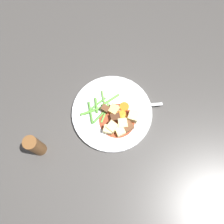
% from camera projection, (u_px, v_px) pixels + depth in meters
% --- Properties ---
extents(ground_plane, '(3.00, 3.00, 0.00)m').
position_uv_depth(ground_plane, '(112.00, 113.00, 0.83)').
color(ground_plane, '#423F3D').
extents(dinner_plate, '(0.28, 0.28, 0.02)m').
position_uv_depth(dinner_plate, '(112.00, 113.00, 0.83)').
color(dinner_plate, white).
rests_on(dinner_plate, ground_plane).
extents(stew_sauce, '(0.12, 0.12, 0.00)m').
position_uv_depth(stew_sauce, '(117.00, 120.00, 0.81)').
color(stew_sauce, '#93381E').
rests_on(stew_sauce, dinner_plate).
extents(carrot_slice_0, '(0.04, 0.04, 0.01)m').
position_uv_depth(carrot_slice_0, '(122.00, 115.00, 0.81)').
color(carrot_slice_0, orange).
rests_on(carrot_slice_0, dinner_plate).
extents(carrot_slice_1, '(0.04, 0.04, 0.01)m').
position_uv_depth(carrot_slice_1, '(125.00, 118.00, 0.80)').
color(carrot_slice_1, orange).
rests_on(carrot_slice_1, dinner_plate).
extents(carrot_slice_2, '(0.03, 0.03, 0.01)m').
position_uv_depth(carrot_slice_2, '(113.00, 115.00, 0.81)').
color(carrot_slice_2, orange).
rests_on(carrot_slice_2, dinner_plate).
extents(carrot_slice_3, '(0.04, 0.04, 0.01)m').
position_uv_depth(carrot_slice_3, '(124.00, 107.00, 0.82)').
color(carrot_slice_3, orange).
rests_on(carrot_slice_3, dinner_plate).
extents(potato_chunk_0, '(0.05, 0.05, 0.03)m').
position_uv_depth(potato_chunk_0, '(133.00, 116.00, 0.80)').
color(potato_chunk_0, '#EAD68C').
rests_on(potato_chunk_0, dinner_plate).
extents(potato_chunk_1, '(0.04, 0.04, 0.03)m').
position_uv_depth(potato_chunk_1, '(112.00, 127.00, 0.78)').
color(potato_chunk_1, '#EAD68C').
rests_on(potato_chunk_1, dinner_plate).
extents(potato_chunk_2, '(0.04, 0.04, 0.03)m').
position_uv_depth(potato_chunk_2, '(108.00, 130.00, 0.78)').
color(potato_chunk_2, '#EAD68C').
rests_on(potato_chunk_2, dinner_plate).
extents(potato_chunk_3, '(0.04, 0.04, 0.02)m').
position_uv_depth(potato_chunk_3, '(114.00, 110.00, 0.81)').
color(potato_chunk_3, '#DBBC6B').
rests_on(potato_chunk_3, dinner_plate).
extents(potato_chunk_4, '(0.04, 0.03, 0.02)m').
position_uv_depth(potato_chunk_4, '(120.00, 131.00, 0.78)').
color(potato_chunk_4, '#EAD68C').
rests_on(potato_chunk_4, dinner_plate).
extents(potato_chunk_5, '(0.04, 0.04, 0.03)m').
position_uv_depth(potato_chunk_5, '(123.00, 123.00, 0.79)').
color(potato_chunk_5, '#EAD68C').
rests_on(potato_chunk_5, dinner_plate).
extents(meat_chunk_0, '(0.03, 0.03, 0.02)m').
position_uv_depth(meat_chunk_0, '(105.00, 109.00, 0.81)').
color(meat_chunk_0, brown).
rests_on(meat_chunk_0, dinner_plate).
extents(meat_chunk_1, '(0.04, 0.04, 0.02)m').
position_uv_depth(meat_chunk_1, '(115.00, 117.00, 0.80)').
color(meat_chunk_1, '#4C2B19').
rests_on(meat_chunk_1, dinner_plate).
extents(meat_chunk_2, '(0.03, 0.03, 0.02)m').
position_uv_depth(meat_chunk_2, '(128.00, 126.00, 0.79)').
color(meat_chunk_2, brown).
rests_on(meat_chunk_2, dinner_plate).
extents(green_bean_0, '(0.01, 0.07, 0.01)m').
position_uv_depth(green_bean_0, '(110.00, 100.00, 0.83)').
color(green_bean_0, '#599E38').
rests_on(green_bean_0, dinner_plate).
extents(green_bean_1, '(0.03, 0.08, 0.01)m').
position_uv_depth(green_bean_1, '(95.00, 110.00, 0.82)').
color(green_bean_1, '#4C8E33').
rests_on(green_bean_1, dinner_plate).
extents(green_bean_2, '(0.07, 0.04, 0.01)m').
position_uv_depth(green_bean_2, '(90.00, 113.00, 0.81)').
color(green_bean_2, '#4C8E33').
rests_on(green_bean_2, dinner_plate).
extents(green_bean_3, '(0.02, 0.07, 0.01)m').
position_uv_depth(green_bean_3, '(101.00, 115.00, 0.81)').
color(green_bean_3, '#4C8E33').
rests_on(green_bean_3, dinner_plate).
extents(green_bean_4, '(0.08, 0.04, 0.01)m').
position_uv_depth(green_bean_4, '(103.00, 102.00, 0.83)').
color(green_bean_4, '#66AD42').
rests_on(green_bean_4, dinner_plate).
extents(green_bean_5, '(0.04, 0.07, 0.01)m').
position_uv_depth(green_bean_5, '(105.00, 113.00, 0.81)').
color(green_bean_5, '#66AD42').
rests_on(green_bean_5, dinner_plate).
extents(green_bean_6, '(0.05, 0.04, 0.01)m').
position_uv_depth(green_bean_6, '(96.00, 105.00, 0.82)').
color(green_bean_6, '#599E38').
rests_on(green_bean_6, dinner_plate).
extents(green_bean_7, '(0.03, 0.07, 0.01)m').
position_uv_depth(green_bean_7, '(91.00, 111.00, 0.81)').
color(green_bean_7, '#599E38').
rests_on(green_bean_7, dinner_plate).
extents(green_bean_8, '(0.01, 0.07, 0.01)m').
position_uv_depth(green_bean_8, '(98.00, 104.00, 0.82)').
color(green_bean_8, '#4C8E33').
rests_on(green_bean_8, dinner_plate).
extents(fork, '(0.11, 0.16, 0.00)m').
position_uv_depth(fork, '(136.00, 106.00, 0.82)').
color(fork, silver).
rests_on(fork, dinner_plate).
extents(pepper_mill, '(0.04, 0.04, 0.12)m').
position_uv_depth(pepper_mill, '(35.00, 146.00, 0.74)').
color(pepper_mill, brown).
rests_on(pepper_mill, ground_plane).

